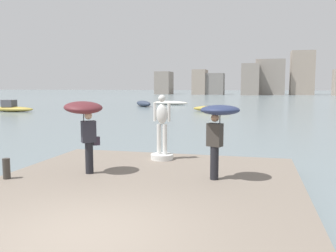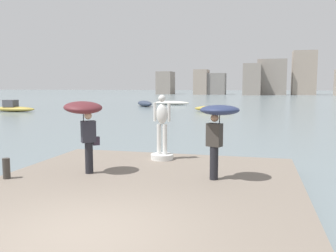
{
  "view_description": "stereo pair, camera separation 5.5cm",
  "coord_description": "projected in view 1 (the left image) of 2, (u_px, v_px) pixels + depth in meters",
  "views": [
    {
      "loc": [
        2.76,
        -5.27,
        2.84
      ],
      "look_at": [
        0.0,
        5.94,
        1.55
      ],
      "focal_mm": 38.41,
      "sensor_mm": 36.0,
      "label": 1
    },
    {
      "loc": [
        2.81,
        -5.26,
        2.84
      ],
      "look_at": [
        0.0,
        5.94,
        1.55
      ],
      "focal_mm": 38.41,
      "sensor_mm": 36.0,
      "label": 2
    }
  ],
  "objects": [
    {
      "name": "boat_mid",
      "position": [
        170.0,
        103.0,
        54.04
      ],
      "size": [
        5.49,
        1.67,
        0.6
      ],
      "color": "silver",
      "rests_on": "ground"
    },
    {
      "name": "ground_plane",
      "position": [
        233.0,
        109.0,
        44.66
      ],
      "size": [
        400.0,
        400.0,
        0.0
      ],
      "primitive_type": "plane",
      "color": "slate"
    },
    {
      "name": "statue_white_figure",
      "position": [
        162.0,
        136.0,
        11.92
      ],
      "size": [
        0.76,
        0.76,
        2.15
      ],
      "color": "silver",
      "rests_on": "pier"
    },
    {
      "name": "pier",
      "position": [
        128.0,
        204.0,
        8.09
      ],
      "size": [
        7.92,
        10.25,
        0.4
      ],
      "primitive_type": "cube",
      "color": "slate",
      "rests_on": "ground"
    },
    {
      "name": "boat_leftward",
      "position": [
        213.0,
        109.0,
        39.97
      ],
      "size": [
        4.55,
        1.74,
        0.64
      ],
      "color": "#B2993D",
      "rests_on": "ground"
    },
    {
      "name": "boat_near",
      "position": [
        143.0,
        103.0,
        50.21
      ],
      "size": [
        4.03,
        5.02,
        0.8
      ],
      "color": "#2D384C",
      "rests_on": "ground"
    },
    {
      "name": "onlooker_right",
      "position": [
        218.0,
        120.0,
        9.23
      ],
      "size": [
        1.3,
        1.3,
        1.96
      ],
      "color": "black",
      "rests_on": "pier"
    },
    {
      "name": "boat_far",
      "position": [
        12.0,
        108.0,
        39.86
      ],
      "size": [
        5.18,
        1.47,
        1.31
      ],
      "color": "#B2993D",
      "rests_on": "ground"
    },
    {
      "name": "mooring_bollard",
      "position": [
        6.0,
        169.0,
        9.46
      ],
      "size": [
        0.19,
        0.19,
        0.55
      ],
      "primitive_type": "cylinder",
      "color": "#38332D",
      "rests_on": "pier"
    },
    {
      "name": "onlooker_left",
      "position": [
        85.0,
        116.0,
        9.89
      ],
      "size": [
        1.49,
        1.5,
        2.07
      ],
      "color": "black",
      "rests_on": "pier"
    },
    {
      "name": "distant_skyline",
      "position": [
        252.0,
        79.0,
        116.42
      ],
      "size": [
        62.02,
        13.74,
        13.96
      ],
      "color": "gray",
      "rests_on": "ground"
    }
  ]
}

